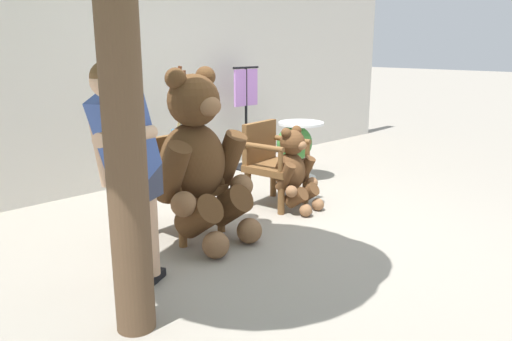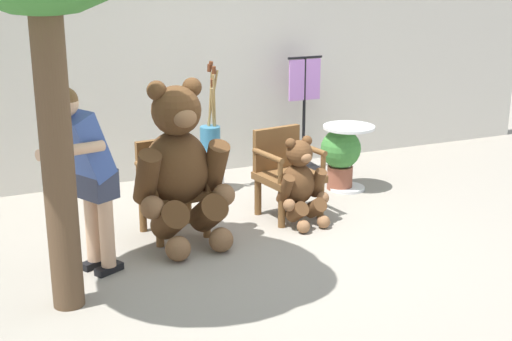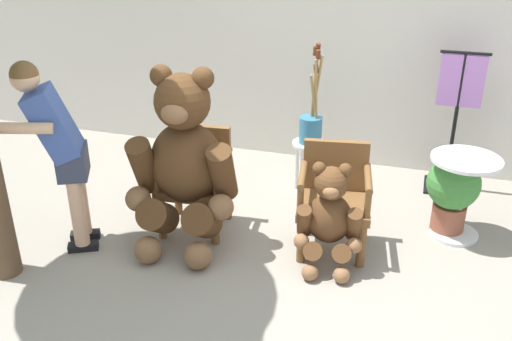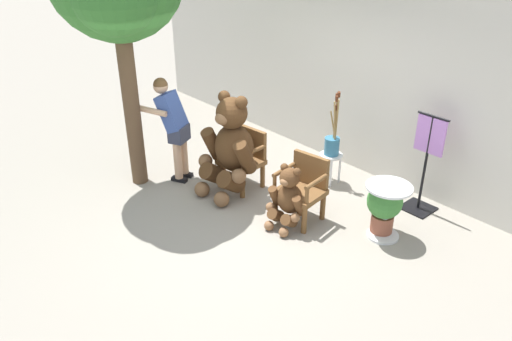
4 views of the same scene
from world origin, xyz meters
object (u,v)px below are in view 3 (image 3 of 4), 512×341
at_px(potted_plant, 452,190).
at_px(white_stool, 309,152).
at_px(wooden_chair_right, 334,195).
at_px(clothing_display_stand, 455,119).
at_px(person_visitor, 57,142).
at_px(teddy_bear_small, 329,218).
at_px(round_side_table, 462,188).
at_px(teddy_bear_large, 184,161).
at_px(brush_bucket, 311,123).
at_px(wooden_chair_left, 196,177).

bearing_deg(potted_plant, white_stool, 158.28).
xyz_separation_m(wooden_chair_right, clothing_display_stand, (0.90, 1.36, 0.26)).
relative_size(wooden_chair_right, person_visitor, 0.55).
height_order(teddy_bear_small, round_side_table, teddy_bear_small).
height_order(teddy_bear_large, potted_plant, teddy_bear_large).
distance_m(person_visitor, brush_bucket, 2.33).
relative_size(teddy_bear_large, white_stool, 3.20).
bearing_deg(potted_plant, brush_bucket, 158.21).
height_order(teddy_bear_small, brush_bucket, brush_bucket).
bearing_deg(white_stool, teddy_bear_small, -71.98).
height_order(wooden_chair_left, round_side_table, wooden_chair_left).
distance_m(wooden_chair_right, person_visitor, 2.18).
relative_size(wooden_chair_left, teddy_bear_small, 1.01).
bearing_deg(potted_plant, clothing_display_stand, 90.80).
xyz_separation_m(wooden_chair_right, teddy_bear_large, (-1.16, -0.26, 0.26)).
bearing_deg(teddy_bear_small, teddy_bear_large, 178.70).
distance_m(teddy_bear_large, person_visitor, 0.97).
distance_m(wooden_chair_left, teddy_bear_large, 0.37).
bearing_deg(white_stool, brush_bucket, 1.88).
height_order(round_side_table, potted_plant, round_side_table).
height_order(wooden_chair_right, round_side_table, wooden_chair_right).
bearing_deg(brush_bucket, wooden_chair_right, -68.40).
distance_m(wooden_chair_left, brush_bucket, 1.30).
distance_m(teddy_bear_large, clothing_display_stand, 2.62).
relative_size(teddy_bear_large, teddy_bear_small, 1.72).
bearing_deg(person_visitor, round_side_table, 19.54).
distance_m(teddy_bear_large, potted_plant, 2.23).
bearing_deg(potted_plant, teddy_bear_small, -138.83).
distance_m(wooden_chair_right, teddy_bear_large, 1.22).
relative_size(potted_plant, clothing_display_stand, 0.50).
distance_m(white_stool, clothing_display_stand, 1.40).
relative_size(person_visitor, white_stool, 3.38).
height_order(teddy_bear_small, clothing_display_stand, clothing_display_stand).
bearing_deg(clothing_display_stand, wooden_chair_right, -123.57).
relative_size(person_visitor, brush_bucket, 1.61).
height_order(wooden_chair_right, clothing_display_stand, clothing_display_stand).
bearing_deg(teddy_bear_small, clothing_display_stand, 61.71).
relative_size(brush_bucket, clothing_display_stand, 0.70).
bearing_deg(wooden_chair_left, potted_plant, 13.40).
bearing_deg(person_visitor, clothing_display_stand, 33.92).
height_order(wooden_chair_right, white_stool, wooden_chair_right).
xyz_separation_m(wooden_chair_left, teddy_bear_large, (0.01, -0.26, 0.26)).
bearing_deg(round_side_table, white_stool, 157.51).
distance_m(teddy_bear_small, white_stool, 1.38).
bearing_deg(round_side_table, wooden_chair_right, -155.22).
height_order(teddy_bear_small, person_visitor, person_visitor).
bearing_deg(brush_bucket, wooden_chair_left, -126.92).
bearing_deg(teddy_bear_large, clothing_display_stand, 38.08).
distance_m(person_visitor, white_stool, 2.38).
distance_m(teddy_bear_large, round_side_table, 2.27).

